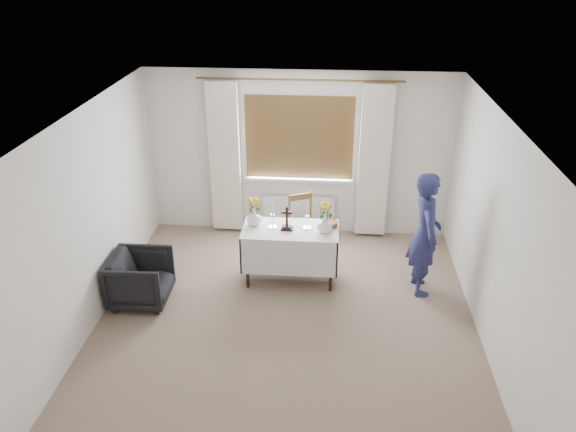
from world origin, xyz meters
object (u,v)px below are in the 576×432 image
object	(u,v)px
wooden_chair	(304,224)
flower_vase_right	(325,225)
person	(425,234)
wooden_cross	(287,218)
altar_table	(290,254)
armchair	(141,279)
flower_vase_left	(254,218)

from	to	relation	value
wooden_chair	flower_vase_right	xyz separation A→B (m)	(0.30, -0.86, 0.45)
person	wooden_cross	size ratio (longest dim) A/B	5.07
wooden_chair	person	size ratio (longest dim) A/B	0.52
altar_table	person	world-z (taller)	person
armchair	altar_table	bearing A→B (deg)	-71.31
flower_vase_left	altar_table	bearing A→B (deg)	-9.89
altar_table	person	size ratio (longest dim) A/B	0.76
altar_table	person	bearing A→B (deg)	-3.33
wooden_cross	flower_vase_right	size ratio (longest dim) A/B	1.51
armchair	wooden_cross	size ratio (longest dim) A/B	2.24
flower_vase_right	altar_table	bearing A→B (deg)	173.53
wooden_chair	flower_vase_left	world-z (taller)	flower_vase_left
altar_table	flower_vase_right	world-z (taller)	flower_vase_right
wooden_chair	armchair	world-z (taller)	wooden_chair
person	flower_vase_left	size ratio (longest dim) A/B	8.07
wooden_cross	flower_vase_right	distance (m)	0.49
wooden_chair	flower_vase_left	bearing A→B (deg)	-154.46
person	flower_vase_left	bearing A→B (deg)	79.10
armchair	wooden_cross	distance (m)	1.98
armchair	flower_vase_right	world-z (taller)	flower_vase_right
altar_table	person	distance (m)	1.75
wooden_cross	flower_vase_left	bearing A→B (deg)	168.93
wooden_chair	flower_vase_right	distance (m)	1.01
wooden_chair	person	xyz separation A→B (m)	(1.56, -0.90, 0.40)
wooden_cross	flower_vase_right	bearing A→B (deg)	-1.33
flower_vase_right	wooden_cross	bearing A→B (deg)	176.41
altar_table	armchair	size ratio (longest dim) A/B	1.72
wooden_chair	flower_vase_left	size ratio (longest dim) A/B	4.16
altar_table	wooden_chair	world-z (taller)	wooden_chair
altar_table	flower_vase_left	xyz separation A→B (m)	(-0.48, 0.08, 0.48)
armchair	flower_vase_right	xyz separation A→B (m)	(2.26, 0.60, 0.54)
wooden_cross	flower_vase_right	xyz separation A→B (m)	(0.49, -0.03, -0.05)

